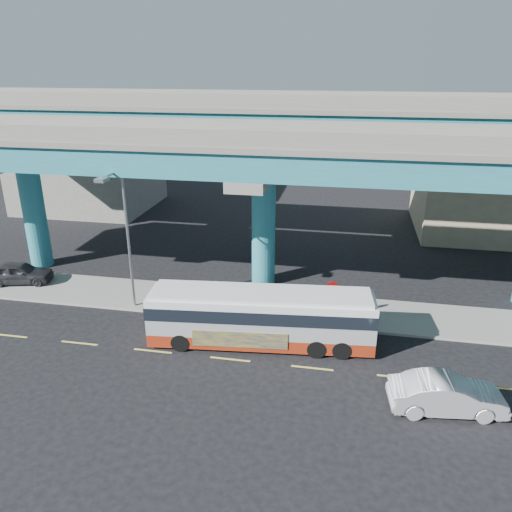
% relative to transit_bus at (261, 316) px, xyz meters
% --- Properties ---
extents(ground, '(120.00, 120.00, 0.00)m').
position_rel_transit_bus_xyz_m(ground, '(-1.21, -1.47, -1.60)').
color(ground, black).
rests_on(ground, ground).
extents(sidewalk, '(70.00, 4.00, 0.15)m').
position_rel_transit_bus_xyz_m(sidewalk, '(-1.21, 4.03, -1.52)').
color(sidewalk, gray).
rests_on(sidewalk, ground).
extents(lane_markings, '(58.00, 0.12, 0.01)m').
position_rel_transit_bus_xyz_m(lane_markings, '(-1.21, -1.77, -1.59)').
color(lane_markings, '#D8C64C').
rests_on(lane_markings, ground).
extents(viaduct, '(52.00, 12.40, 11.70)m').
position_rel_transit_bus_xyz_m(viaduct, '(-1.21, 7.64, 7.54)').
color(viaduct, '#215F7F').
rests_on(viaduct, ground).
extents(building_beige, '(14.00, 10.23, 7.00)m').
position_rel_transit_bus_xyz_m(building_beige, '(16.79, 21.51, 1.91)').
color(building_beige, tan).
rests_on(building_beige, ground).
extents(building_concrete, '(12.00, 10.00, 9.00)m').
position_rel_transit_bus_xyz_m(building_concrete, '(-21.21, 22.53, 2.90)').
color(building_concrete, gray).
rests_on(building_concrete, ground).
extents(transit_bus, '(11.53, 3.56, 2.91)m').
position_rel_transit_bus_xyz_m(transit_bus, '(0.00, 0.00, 0.00)').
color(transit_bus, maroon).
rests_on(transit_bus, ground).
extents(sedan, '(2.72, 5.07, 1.55)m').
position_rel_transit_bus_xyz_m(sedan, '(8.47, -3.79, -0.82)').
color(sedan, '#B0B0B5').
rests_on(sedan, ground).
extents(parked_car, '(3.56, 4.86, 1.40)m').
position_rel_transit_bus_xyz_m(parked_car, '(-16.61, 4.18, -0.75)').
color(parked_car, '#2C2D31').
rests_on(parked_car, sidewalk).
extents(street_lamp, '(0.50, 2.67, 8.28)m').
position_rel_transit_bus_xyz_m(street_lamp, '(-8.02, 1.95, 3.90)').
color(street_lamp, gray).
rests_on(street_lamp, sidewalk).
extents(stop_sign, '(0.71, 0.24, 2.43)m').
position_rel_transit_bus_xyz_m(stop_sign, '(3.39, 2.71, 0.30)').
color(stop_sign, gray).
rests_on(stop_sign, sidewalk).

